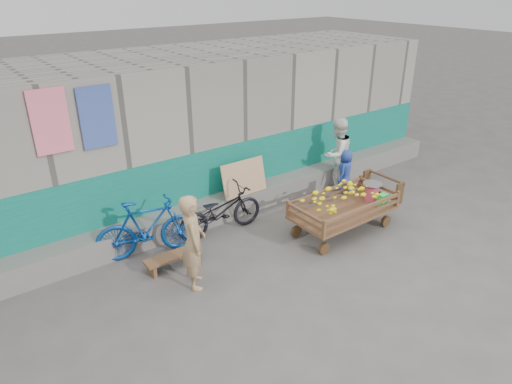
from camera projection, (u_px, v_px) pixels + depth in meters
ground at (306, 268)px, 7.64m from camera, size 80.00×80.00×0.00m
building_wall at (184, 127)px, 9.96m from camera, size 12.00×3.50×3.00m
banana_cart at (343, 202)px, 8.46m from camera, size 2.19×1.00×0.93m
bench at (173, 258)px, 7.60m from camera, size 0.94×0.28×0.24m
vendor_man at (193, 242)px, 6.90m from camera, size 0.57×0.67×1.56m
woman at (337, 154)px, 10.24m from camera, size 0.88×0.73×1.65m
child at (345, 171)px, 10.16m from camera, size 0.58×0.49×1.00m
bicycle_dark at (220, 211)px, 8.52m from camera, size 1.76×0.68×0.91m
bicycle_blue at (148, 228)px, 7.79m from camera, size 1.85×0.97×1.07m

